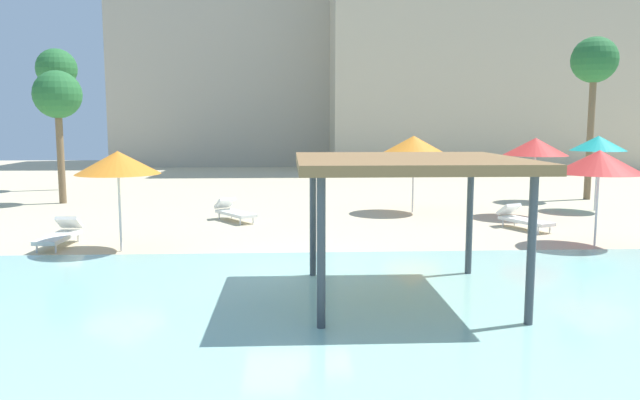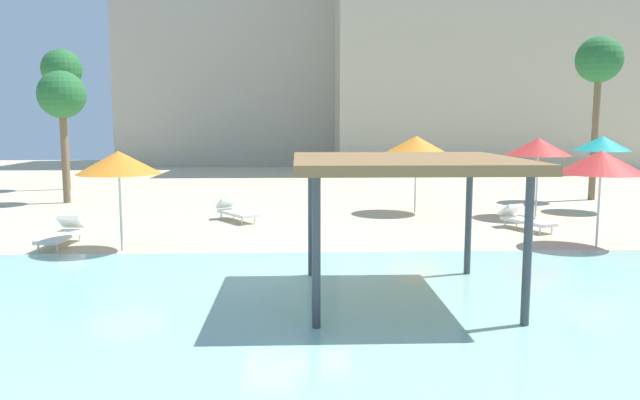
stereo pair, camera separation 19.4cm
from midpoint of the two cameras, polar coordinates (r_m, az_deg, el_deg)
The scene contains 16 objects.
ground_plane at distance 13.91m, azimuth -1.75°, elevation -6.38°, with size 80.00×80.00×0.00m, color beige.
lagoon_water at distance 8.89m, azimuth -1.50°, elevation -14.29°, with size 44.00×13.50×0.04m, color #99D1C6.
shade_pavilion at distance 11.27m, azimuth 8.45°, elevation 3.07°, with size 4.06×4.06×2.65m.
beach_umbrella_red_1 at distance 17.65m, azimuth 25.06°, elevation 3.21°, with size 2.25×2.25×2.55m.
beach_umbrella_teal_2 at distance 24.74m, azimuth 25.06°, elevation 4.80°, with size 2.00×2.00×2.78m.
beach_umbrella_orange_3 at distance 16.22m, azimuth -17.96°, elevation 3.35°, with size 2.11×2.11×2.57m.
beach_umbrella_red_4 at distance 22.38m, azimuth 19.96°, elevation 4.69°, with size 2.20×2.20×2.74m.
beach_umbrella_orange_7 at distance 22.37m, azimuth 9.21°, elevation 5.12°, with size 2.30×2.30×2.79m.
lounge_chair_2 at distance 20.62m, azimuth -7.66°, elevation -1.01°, with size 1.56×1.91×0.74m.
lounge_chair_3 at distance 17.72m, azimuth -22.63°, elevation -2.88°, with size 0.70×1.92×0.74m.
lounge_chair_5 at distance 19.85m, azimuth 18.78°, elevation -1.66°, with size 1.32×1.98×0.74m.
palm_tree_0 at distance 32.27m, azimuth -22.80°, elevation 10.89°, with size 1.90×1.90×6.75m.
palm_tree_1 at distance 26.84m, azimuth -22.78°, elevation 8.84°, with size 1.90×1.90×5.33m.
palm_tree_2 at distance 28.37m, azimuth 24.77°, elevation 11.46°, with size 1.90×1.90×6.80m.
hotel_block_0 at distance 50.08m, azimuth -4.05°, elevation 12.64°, with size 23.16×10.07×15.92m, color #B2A893.
hotel_block_1 at distance 47.58m, azimuth 16.29°, elevation 15.27°, with size 23.46×11.21×20.23m, color beige.
Camera 2 is at (0.01, -13.52, 3.29)m, focal length 34.28 mm.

